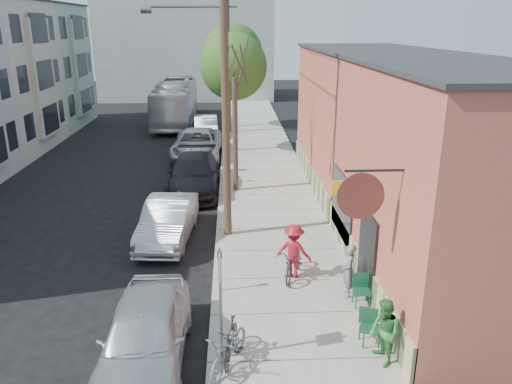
{
  "coord_description": "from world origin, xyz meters",
  "views": [
    {
      "loc": [
        2.68,
        -13.74,
        7.58
      ],
      "look_at": [
        3.54,
        4.36,
        1.5
      ],
      "focal_mm": 35.0,
      "sensor_mm": 36.0,
      "label": 1
    }
  ],
  "objects_px": {
    "parked_bike_a": "(231,341)",
    "car_1": "(168,220)",
    "sign_post": "(221,294)",
    "car_3": "(197,144)",
    "car_0": "(145,335)",
    "tree_bare": "(235,135)",
    "patron_grey": "(348,270)",
    "parking_meter_near": "(220,265)",
    "tree_leafy_far": "(233,54)",
    "car_4": "(206,127)",
    "car_2": "(194,174)",
    "parked_bike_b": "(229,349)",
    "cyclist": "(294,251)",
    "bus": "(176,102)",
    "patio_chair_b": "(362,291)",
    "patron_green": "(384,333)",
    "parking_meter_far": "(224,167)",
    "tree_leafy_mid": "(234,67)",
    "patio_chair_a": "(370,328)",
    "utility_pole_near": "(224,92)"
  },
  "relations": [
    {
      "from": "parked_bike_a",
      "to": "car_1",
      "type": "height_order",
      "value": "car_1"
    },
    {
      "from": "sign_post",
      "to": "car_3",
      "type": "distance_m",
      "value": 19.45
    },
    {
      "from": "sign_post",
      "to": "car_0",
      "type": "xyz_separation_m",
      "value": [
        -1.75,
        0.02,
        -1.02
      ]
    },
    {
      "from": "tree_bare",
      "to": "patron_grey",
      "type": "relative_size",
      "value": 3.33
    },
    {
      "from": "parking_meter_near",
      "to": "tree_leafy_far",
      "type": "distance_m",
      "value": 25.75
    },
    {
      "from": "car_4",
      "to": "tree_bare",
      "type": "bearing_deg",
      "value": -84.98
    },
    {
      "from": "car_2",
      "to": "parked_bike_b",
      "type": "bearing_deg",
      "value": -82.78
    },
    {
      "from": "cyclist",
      "to": "parked_bike_a",
      "type": "height_order",
      "value": "cyclist"
    },
    {
      "from": "parked_bike_b",
      "to": "bus",
      "type": "distance_m",
      "value": 31.38
    },
    {
      "from": "parked_bike_b",
      "to": "car_3",
      "type": "xyz_separation_m",
      "value": [
        -1.98,
        19.68,
        0.2
      ]
    },
    {
      "from": "patio_chair_b",
      "to": "patron_green",
      "type": "relative_size",
      "value": 0.55
    },
    {
      "from": "parking_meter_far",
      "to": "car_3",
      "type": "relative_size",
      "value": 0.21
    },
    {
      "from": "sign_post",
      "to": "car_0",
      "type": "relative_size",
      "value": 0.59
    },
    {
      "from": "car_4",
      "to": "bus",
      "type": "bearing_deg",
      "value": 111.36
    },
    {
      "from": "patio_chair_b",
      "to": "car_4",
      "type": "relative_size",
      "value": 0.19
    },
    {
      "from": "tree_leafy_mid",
      "to": "patio_chair_a",
      "type": "xyz_separation_m",
      "value": [
        3.14,
        -20.14,
        -4.64
      ]
    },
    {
      "from": "patio_chair_a",
      "to": "parked_bike_a",
      "type": "height_order",
      "value": "parked_bike_a"
    },
    {
      "from": "tree_leafy_mid",
      "to": "parking_meter_near",
      "type": "bearing_deg",
      "value": -91.81
    },
    {
      "from": "tree_bare",
      "to": "car_1",
      "type": "distance_m",
      "value": 6.27
    },
    {
      "from": "cyclist",
      "to": "car_4",
      "type": "xyz_separation_m",
      "value": [
        -3.7,
        21.21,
        -0.26
      ]
    },
    {
      "from": "tree_leafy_mid",
      "to": "parked_bike_a",
      "type": "xyz_separation_m",
      "value": [
        -0.24,
        -20.54,
        -4.6
      ]
    },
    {
      "from": "tree_bare",
      "to": "tree_leafy_mid",
      "type": "bearing_deg",
      "value": 90.0
    },
    {
      "from": "patio_chair_a",
      "to": "cyclist",
      "type": "height_order",
      "value": "cyclist"
    },
    {
      "from": "sign_post",
      "to": "parking_meter_near",
      "type": "xyz_separation_m",
      "value": [
        -0.1,
        3.11,
        -0.85
      ]
    },
    {
      "from": "utility_pole_near",
      "to": "car_3",
      "type": "bearing_deg",
      "value": 98.77
    },
    {
      "from": "patron_green",
      "to": "tree_leafy_far",
      "type": "bearing_deg",
      "value": 176.43
    },
    {
      "from": "patio_chair_b",
      "to": "car_1",
      "type": "relative_size",
      "value": 0.19
    },
    {
      "from": "cyclist",
      "to": "car_0",
      "type": "bearing_deg",
      "value": 69.4
    },
    {
      "from": "patron_grey",
      "to": "cyclist",
      "type": "distance_m",
      "value": 1.87
    },
    {
      "from": "parking_meter_near",
      "to": "car_0",
      "type": "height_order",
      "value": "car_0"
    },
    {
      "from": "parking_meter_near",
      "to": "bus",
      "type": "xyz_separation_m",
      "value": [
        -4.11,
        27.6,
        0.69
      ]
    },
    {
      "from": "patio_chair_a",
      "to": "patio_chair_b",
      "type": "distance_m",
      "value": 1.79
    },
    {
      "from": "patio_chair_b",
      "to": "car_0",
      "type": "bearing_deg",
      "value": -150.97
    },
    {
      "from": "patio_chair_b",
      "to": "car_4",
      "type": "distance_m",
      "value": 23.61
    },
    {
      "from": "patron_green",
      "to": "car_4",
      "type": "distance_m",
      "value": 26.01
    },
    {
      "from": "patron_green",
      "to": "bus",
      "type": "bearing_deg",
      "value": -175.72
    },
    {
      "from": "parked_bike_b",
      "to": "car_4",
      "type": "height_order",
      "value": "car_4"
    },
    {
      "from": "car_1",
      "to": "car_2",
      "type": "height_order",
      "value": "car_2"
    },
    {
      "from": "utility_pole_near",
      "to": "tree_leafy_far",
      "type": "height_order",
      "value": "utility_pole_near"
    },
    {
      "from": "tree_leafy_far",
      "to": "parked_bike_b",
      "type": "distance_m",
      "value": 29.21
    },
    {
      "from": "patio_chair_a",
      "to": "car_4",
      "type": "distance_m",
      "value": 25.28
    },
    {
      "from": "utility_pole_near",
      "to": "tree_leafy_mid",
      "type": "bearing_deg",
      "value": 88.22
    },
    {
      "from": "cyclist",
      "to": "parked_bike_b",
      "type": "xyz_separation_m",
      "value": [
        -1.97,
        -4.25,
        -0.38
      ]
    },
    {
      "from": "tree_leafy_far",
      "to": "parked_bike_a",
      "type": "relative_size",
      "value": 4.81
    },
    {
      "from": "patio_chair_b",
      "to": "cyclist",
      "type": "distance_m",
      "value": 2.48
    },
    {
      "from": "car_4",
      "to": "car_0",
      "type": "bearing_deg",
      "value": -94.53
    },
    {
      "from": "tree_leafy_mid",
      "to": "patron_grey",
      "type": "distance_m",
      "value": 18.59
    },
    {
      "from": "patron_grey",
      "to": "parked_bike_a",
      "type": "xyz_separation_m",
      "value": [
        -3.35,
        -2.73,
        -0.31
      ]
    },
    {
      "from": "cyclist",
      "to": "parked_bike_b",
      "type": "height_order",
      "value": "cyclist"
    },
    {
      "from": "patio_chair_a",
      "to": "parked_bike_a",
      "type": "xyz_separation_m",
      "value": [
        -3.37,
        -0.4,
        0.04
      ]
    }
  ]
}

